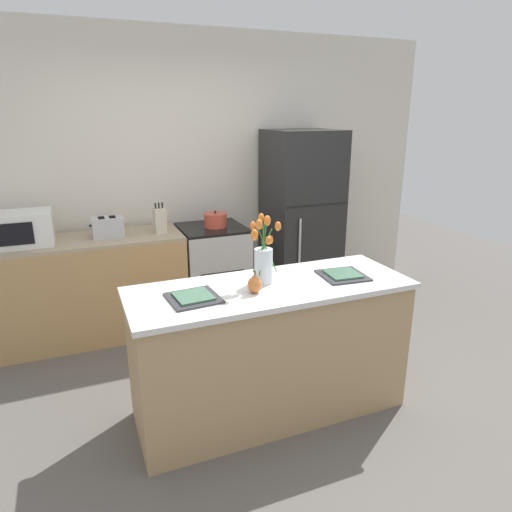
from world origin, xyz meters
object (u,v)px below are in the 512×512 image
(refrigerator, at_px, (301,220))
(plate_setting_left, at_px, (193,297))
(toaster, at_px, (108,227))
(cooking_pot, at_px, (215,220))
(knife_block, at_px, (160,220))
(stove_range, at_px, (213,272))
(microwave, at_px, (21,229))
(pear_figurine, at_px, (255,284))
(flower_vase, at_px, (263,258))
(plate_setting_right, at_px, (343,275))

(refrigerator, relative_size, plate_setting_left, 5.80)
(toaster, height_order, cooking_pot, toaster)
(toaster, xyz_separation_m, knife_block, (0.45, -0.02, 0.03))
(stove_range, distance_m, plate_setting_left, 1.80)
(cooking_pot, bearing_deg, microwave, 179.38)
(pear_figurine, relative_size, toaster, 0.51)
(microwave, xyz_separation_m, knife_block, (1.12, -0.02, -0.02))
(plate_setting_left, xyz_separation_m, cooking_pot, (0.64, 1.61, 0.06))
(flower_vase, relative_size, pear_figurine, 3.10)
(microwave, bearing_deg, stove_range, 0.02)
(cooking_pot, xyz_separation_m, microwave, (-1.64, 0.02, 0.07))
(pear_figurine, xyz_separation_m, cooking_pot, (0.27, 1.65, 0.01))
(plate_setting_right, bearing_deg, stove_range, 104.06)
(refrigerator, xyz_separation_m, toaster, (-1.89, -0.00, 0.11))
(toaster, bearing_deg, knife_block, -2.95)
(microwave, bearing_deg, plate_setting_left, -58.46)
(pear_figurine, bearing_deg, flower_vase, 49.52)
(cooking_pot, bearing_deg, plate_setting_right, -76.81)
(refrigerator, height_order, cooking_pot, refrigerator)
(stove_range, height_order, flower_vase, flower_vase)
(stove_range, xyz_separation_m, microwave, (-1.61, -0.00, 0.59))
(flower_vase, height_order, knife_block, flower_vase)
(plate_setting_left, distance_m, cooking_pot, 1.73)
(flower_vase, bearing_deg, refrigerator, 55.03)
(refrigerator, bearing_deg, knife_block, -179.04)
(plate_setting_right, relative_size, cooking_pot, 1.39)
(microwave, bearing_deg, flower_vase, -46.09)
(refrigerator, height_order, pear_figurine, refrigerator)
(flower_vase, relative_size, cooking_pot, 1.99)
(toaster, height_order, microwave, microwave)
(stove_range, bearing_deg, refrigerator, 0.04)
(pear_figurine, bearing_deg, stove_range, 81.80)
(pear_figurine, xyz_separation_m, knife_block, (-0.25, 1.65, 0.06))
(stove_range, distance_m, knife_block, 0.75)
(refrigerator, bearing_deg, toaster, -179.97)
(toaster, height_order, knife_block, knife_block)
(plate_setting_right, xyz_separation_m, cooking_pot, (-0.38, 1.61, 0.06))
(stove_range, relative_size, knife_block, 3.39)
(cooking_pot, bearing_deg, toaster, 178.93)
(stove_range, bearing_deg, plate_setting_left, -110.47)
(stove_range, height_order, microwave, microwave)
(refrigerator, distance_m, cooking_pot, 0.92)
(refrigerator, height_order, microwave, refrigerator)
(toaster, bearing_deg, stove_range, 0.02)
(refrigerator, height_order, plate_setting_left, refrigerator)
(plate_setting_left, bearing_deg, cooking_pot, 68.37)
(refrigerator, xyz_separation_m, plate_setting_right, (-0.54, -1.63, 0.03))
(knife_block, bearing_deg, cooking_pot, 0.54)
(stove_range, distance_m, microwave, 1.71)
(flower_vase, bearing_deg, plate_setting_left, -169.39)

